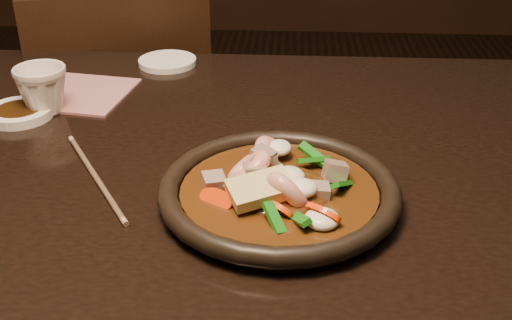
# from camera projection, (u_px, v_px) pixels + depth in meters

# --- Properties ---
(table) EXTENTS (1.60, 0.90, 0.75)m
(table) POSITION_uv_depth(u_px,v_px,m) (93.00, 203.00, 0.95)
(table) COLOR black
(table) RESTS_ON floor
(chair) EXTENTS (0.52, 0.52, 0.86)m
(chair) POSITION_uv_depth(u_px,v_px,m) (127.00, 141.00, 1.58)
(chair) COLOR black
(chair) RESTS_ON floor
(plate) EXTENTS (0.30, 0.30, 0.03)m
(plate) POSITION_uv_depth(u_px,v_px,m) (279.00, 192.00, 0.80)
(plate) COLOR black
(plate) RESTS_ON table
(stirfry) EXTENTS (0.20, 0.21, 0.07)m
(stirfry) POSITION_uv_depth(u_px,v_px,m) (277.00, 187.00, 0.80)
(stirfry) COLOR #3B1F0A
(stirfry) RESTS_ON plate
(soy_dish) EXTENTS (0.11, 0.11, 0.02)m
(soy_dish) POSITION_uv_depth(u_px,v_px,m) (19.00, 113.00, 1.03)
(soy_dish) COLOR white
(soy_dish) RESTS_ON table
(saucer_right) EXTENTS (0.11, 0.11, 0.01)m
(saucer_right) POSITION_uv_depth(u_px,v_px,m) (167.00, 62.00, 1.25)
(saucer_right) COLOR white
(saucer_right) RESTS_ON table
(tea_cup) EXTENTS (0.11, 0.10, 0.08)m
(tea_cup) POSITION_uv_depth(u_px,v_px,m) (42.00, 88.00, 1.03)
(tea_cup) COLOR silver
(tea_cup) RESTS_ON table
(chopsticks) EXTENTS (0.14, 0.22, 0.01)m
(chopsticks) POSITION_uv_depth(u_px,v_px,m) (95.00, 176.00, 0.86)
(chopsticks) COLOR #A4805E
(chopsticks) RESTS_ON table
(napkin) EXTENTS (0.19, 0.19, 0.00)m
(napkin) POSITION_uv_depth(u_px,v_px,m) (81.00, 93.00, 1.12)
(napkin) COLOR #A36864
(napkin) RESTS_ON table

